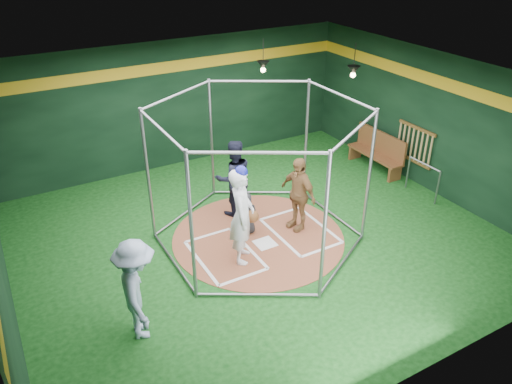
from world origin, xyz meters
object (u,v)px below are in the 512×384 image
umpire (234,178)px  visitor_leopard (298,194)px  batter_figure (242,215)px  dugout_bench (378,150)px

umpire → visitor_leopard: bearing=135.2°
batter_figure → umpire: 1.86m
visitor_leopard → umpire: umpire is taller
batter_figure → visitor_leopard: size_ratio=1.23×
umpire → batter_figure: bearing=76.3°
batter_figure → dugout_bench: 5.67m
visitor_leopard → batter_figure: bearing=-85.1°
dugout_bench → umpire: bearing=-177.4°
visitor_leopard → umpire: 1.58m
batter_figure → visitor_leopard: batter_figure is taller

